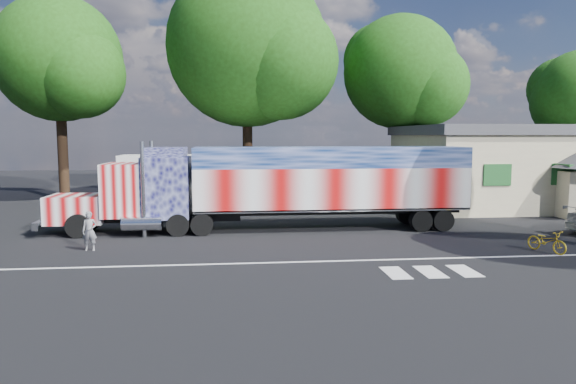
{
  "coord_description": "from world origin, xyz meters",
  "views": [
    {
      "loc": [
        -2.5,
        -21.05,
        4.55
      ],
      "look_at": [
        0.0,
        3.0,
        1.9
      ],
      "focal_mm": 32.0,
      "sensor_mm": 36.0,
      "label": 1
    }
  ],
  "objects": [
    {
      "name": "hall_building",
      "position": [
        19.92,
        10.86,
        2.62
      ],
      "size": [
        22.4,
        12.8,
        5.2
      ],
      "color": "beige",
      "rests_on": "ground"
    },
    {
      "name": "tree_ne_a",
      "position": [
        9.79,
        16.15,
        9.13
      ],
      "size": [
        8.68,
        8.27,
        13.33
      ],
      "color": "black",
      "rests_on": "ground"
    },
    {
      "name": "bicycle",
      "position": [
        9.65,
        -2.44,
        0.44
      ],
      "size": [
        1.17,
        1.78,
        0.88
      ],
      "primitive_type": "imported",
      "rotation": [
        0.0,
        0.0,
        0.38
      ],
      "color": "gold",
      "rests_on": "ground"
    },
    {
      "name": "lane_markings",
      "position": [
        1.71,
        -3.77,
        0.01
      ],
      "size": [
        30.0,
        2.67,
        0.01
      ],
      "color": "silver",
      "rests_on": "ground"
    },
    {
      "name": "tree_nw_a",
      "position": [
        -14.43,
        16.63,
        9.8
      ],
      "size": [
        9.1,
        8.66,
        14.2
      ],
      "color": "black",
      "rests_on": "ground"
    },
    {
      "name": "semi_truck",
      "position": [
        -0.36,
        3.51,
        2.22
      ],
      "size": [
        20.21,
        3.19,
        4.31
      ],
      "color": "black",
      "rests_on": "ground"
    },
    {
      "name": "ground",
      "position": [
        0.0,
        0.0,
        0.0
      ],
      "size": [
        100.0,
        100.0,
        0.0
      ],
      "primitive_type": "plane",
      "color": "black"
    },
    {
      "name": "coach_bus",
      "position": [
        -3.51,
        10.75,
        1.76
      ],
      "size": [
        11.67,
        2.72,
        3.4
      ],
      "color": "white",
      "rests_on": "ground"
    },
    {
      "name": "woman",
      "position": [
        -8.28,
        -0.26,
        0.79
      ],
      "size": [
        0.59,
        0.39,
        1.57
      ],
      "primitive_type": "imported",
      "rotation": [
        0.0,
        0.0,
        0.03
      ],
      "color": "slate",
      "rests_on": "ground"
    },
    {
      "name": "tree_n_mid",
      "position": [
        -1.38,
        15.79,
        10.7
      ],
      "size": [
        11.76,
        11.2,
        16.36
      ],
      "color": "black",
      "rests_on": "ground"
    }
  ]
}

